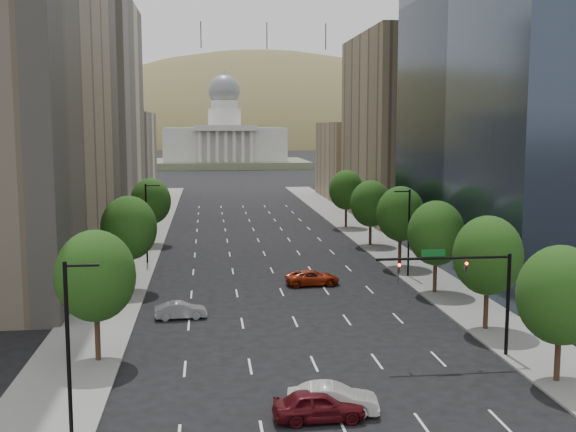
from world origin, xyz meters
name	(u,v)px	position (x,y,z in m)	size (l,w,h in m)	color
sidewalk_left	(124,273)	(-15.50, 60.00, 0.07)	(6.00, 200.00, 0.15)	slate
sidewalk_right	(413,266)	(15.50, 60.00, 0.07)	(6.00, 200.00, 0.15)	slate
midrise_cream_left	(91,112)	(-25.00, 103.00, 17.50)	(14.00, 30.00, 35.00)	beige
filler_left	(118,156)	(-25.00, 136.00, 9.00)	(14.00, 26.00, 18.00)	beige
parking_tan_right	(401,128)	(25.00, 100.00, 15.00)	(14.00, 30.00, 30.00)	#8C7759
filler_right	(358,161)	(25.00, 133.00, 8.00)	(14.00, 26.00, 16.00)	#8C7759
tree_right_0	(561,295)	(14.00, 25.00, 5.39)	(5.20, 5.20, 8.39)	#382316
tree_right_1	(488,256)	(14.00, 36.00, 5.75)	(5.20, 5.20, 8.75)	#382316
tree_right_2	(436,233)	(14.00, 48.00, 5.60)	(5.20, 5.20, 8.61)	#382316
tree_right_3	(400,214)	(14.00, 60.00, 5.89)	(5.20, 5.20, 8.89)	#382316
tree_right_4	(371,204)	(14.00, 74.00, 5.46)	(5.20, 5.20, 8.46)	#382316
tree_right_5	(346,190)	(14.00, 90.00, 5.75)	(5.20, 5.20, 8.75)	#382316
tree_left_0	(95,276)	(-14.00, 32.00, 5.75)	(5.20, 5.20, 8.75)	#382316
tree_left_1	(129,228)	(-14.00, 52.00, 5.96)	(5.20, 5.20, 8.97)	#382316
tree_left_2	(151,201)	(-14.00, 78.00, 5.68)	(5.20, 5.20, 8.68)	#382316
streetlight_rn	(408,230)	(13.44, 55.00, 4.84)	(1.70, 0.20, 9.00)	black
streetlight_ls	(69,347)	(-13.44, 20.00, 4.84)	(1.70, 0.20, 9.00)	black
streetlight_ln	(147,221)	(-13.44, 65.00, 4.84)	(1.70, 0.20, 9.00)	black
traffic_signal	(473,282)	(10.53, 30.00, 5.17)	(9.12, 0.40, 7.38)	black
capitol	(225,144)	(0.00, 249.71, 8.58)	(60.00, 40.00, 35.20)	#596647
foothills	(255,187)	(34.67, 599.39, -37.78)	(720.00, 413.00, 263.00)	brown
car_white	(333,399)	(-0.23, 21.96, 0.81)	(1.71, 4.91, 1.62)	beige
car_maroon	(319,405)	(-1.09, 21.24, 0.83)	(1.96, 4.87, 1.66)	#4F0D13
car_silver	(181,310)	(-9.00, 41.93, 0.68)	(1.44, 4.13, 1.36)	#98989D
car_red_far	(313,278)	(3.29, 52.57, 0.73)	(2.41, 5.22, 1.45)	maroon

